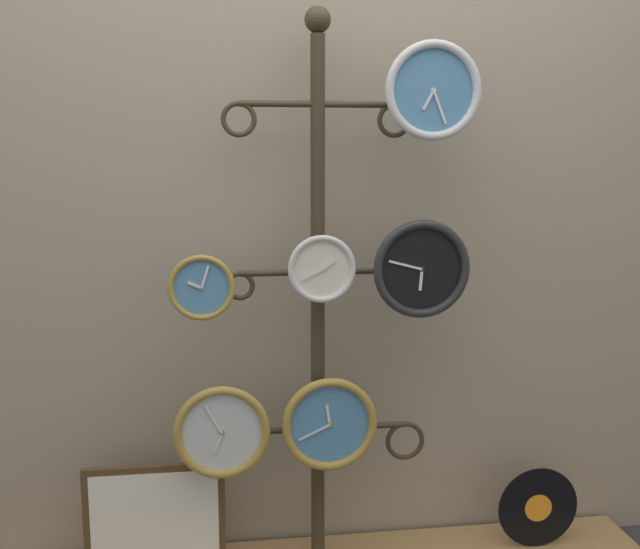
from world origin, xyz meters
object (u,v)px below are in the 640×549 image
display_stand (318,383)px  clock_middle_center (323,269)px  clock_top_right (433,91)px  clock_bottom_center (329,424)px  clock_middle_left (202,287)px  vinyl_record (538,508)px  clock_middle_right (421,269)px  picture_frame (155,521)px  clock_bottom_left (222,432)px

display_stand → clock_middle_center: 0.40m
display_stand → clock_top_right: display_stand is taller
clock_top_right → clock_bottom_center: 1.07m
clock_middle_left → clock_bottom_center: size_ratio=0.66×
vinyl_record → clock_middle_right: bearing=-173.7°
clock_top_right → vinyl_record: 1.44m
clock_middle_left → clock_middle_center: (0.36, -0.01, 0.05)m
clock_bottom_center → picture_frame: (-0.55, 0.04, -0.31)m
display_stand → clock_middle_left: 0.50m
clock_middle_center → picture_frame: size_ratio=0.47×
display_stand → clock_bottom_left: 0.35m
display_stand → clock_top_right: 0.98m
vinyl_record → clock_top_right: bearing=-172.8°
vinyl_record → picture_frame: bearing=179.8°
clock_bottom_left → clock_top_right: bearing=0.1°
vinyl_record → clock_bottom_left: bearing=-177.1°
picture_frame → clock_bottom_center: bearing=-4.6°
clock_middle_left → clock_bottom_left: bearing=-26.1°
clock_top_right → clock_middle_center: size_ratio=1.41×
clock_middle_center → clock_bottom_center: size_ratio=0.69×
clock_middle_center → vinyl_record: 1.13m
clock_bottom_left → picture_frame: bearing=164.8°
clock_middle_right → clock_bottom_left: (-0.62, -0.00, -0.49)m
clock_bottom_left → clock_bottom_center: size_ratio=0.98×
clock_bottom_center → picture_frame: size_ratio=0.69×
clock_middle_center → display_stand: bearing=92.0°
clock_middle_left → clock_middle_center: bearing=-1.0°
display_stand → clock_bottom_center: (0.02, -0.09, -0.11)m
clock_bottom_left → vinyl_record: size_ratio=1.05×
clock_bottom_center → vinyl_record: size_ratio=1.08×
clock_middle_right → vinyl_record: (0.44, 0.05, -0.84)m
clock_middle_center → vinyl_record: size_ratio=0.74×
display_stand → vinyl_record: display_stand is taller
clock_top_right → clock_bottom_left: (-0.64, -0.00, -1.03)m
clock_bottom_left → picture_frame: clock_bottom_left is taller
clock_middle_right → clock_bottom_left: 0.79m
clock_top_right → picture_frame: 1.58m
clock_middle_center → clock_top_right: bearing=-3.1°
clock_middle_right → clock_bottom_left: size_ratio=1.03×
clock_top_right → clock_middle_right: size_ratio=0.96×
vinyl_record → display_stand: bearing=176.1°
display_stand → clock_middle_right: size_ratio=5.98×
clock_top_right → vinyl_record: bearing=7.2°
clock_middle_left → clock_middle_right: 0.67m
display_stand → clock_middle_left: (-0.36, -0.08, 0.34)m
clock_middle_left → clock_bottom_left: size_ratio=0.68×
clock_middle_left → picture_frame: bearing=168.5°
display_stand → clock_bottom_left: display_stand is taller
clock_middle_right → clock_middle_center: bearing=177.4°
display_stand → picture_frame: display_stand is taller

